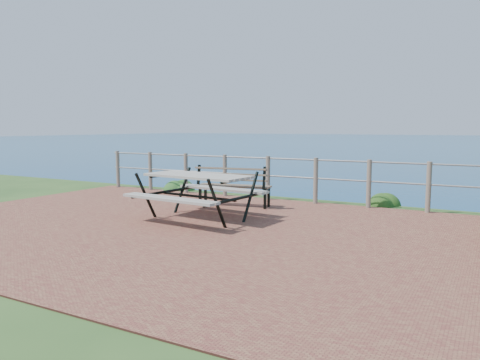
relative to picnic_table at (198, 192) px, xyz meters
name	(u,v)px	position (x,y,z in m)	size (l,w,h in m)	color
ground	(182,227)	(0.09, -0.62, -0.52)	(10.00, 7.00, 0.12)	brown
safety_railing	(268,176)	(0.09, 2.73, 0.05)	(9.40, 0.10, 1.00)	#6B5B4C
picnic_table	(198,192)	(0.00, 0.00, 0.00)	(2.00, 1.68, 0.82)	gray
park_bench	(234,180)	(-0.14, 1.57, 0.06)	(1.59, 0.66, 0.87)	brown
shrub_lip_west	(177,190)	(-2.77, 3.07, -0.52)	(0.74, 0.74, 0.47)	#2E5B22
shrub_lip_east	(383,206)	(2.59, 3.24, -0.52)	(0.70, 0.70, 0.42)	#1E3E13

